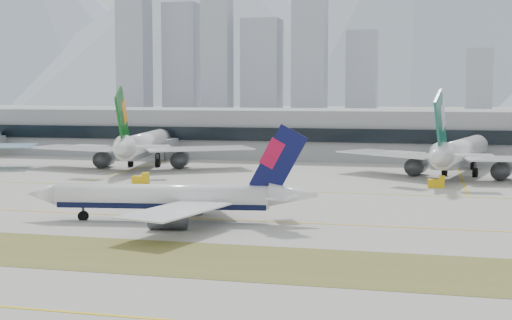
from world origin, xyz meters
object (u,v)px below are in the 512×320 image
(terminal, at_px, (339,133))
(widebody_eva, at_px, (143,146))
(taxiing_airliner, at_px, (173,198))
(widebody_cathay, at_px, (459,153))

(terminal, bearing_deg, widebody_eva, -135.23)
(taxiing_airliner, xyz_separation_m, terminal, (10.72, 123.48, 3.72))
(widebody_eva, distance_m, terminal, 67.00)
(taxiing_airliner, relative_size, terminal, 0.17)
(taxiing_airliner, bearing_deg, terminal, -103.04)
(widebody_eva, relative_size, widebody_cathay, 1.05)
(taxiing_airliner, distance_m, widebody_eva, 84.75)
(taxiing_airliner, xyz_separation_m, widebody_eva, (-36.83, 76.30, 2.12))
(widebody_eva, bearing_deg, widebody_cathay, -101.53)
(widebody_eva, height_order, terminal, widebody_eva)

